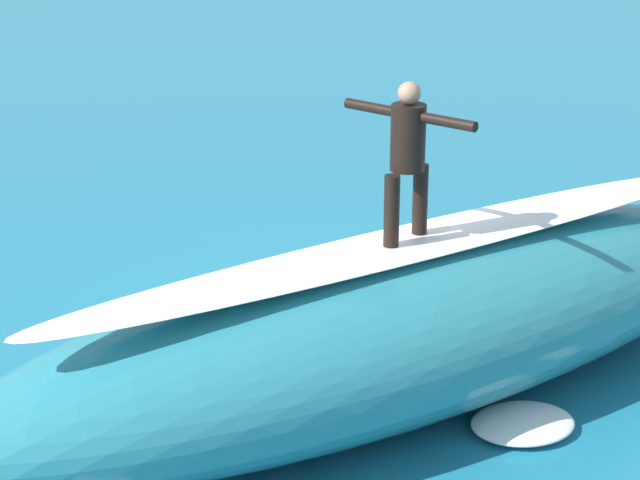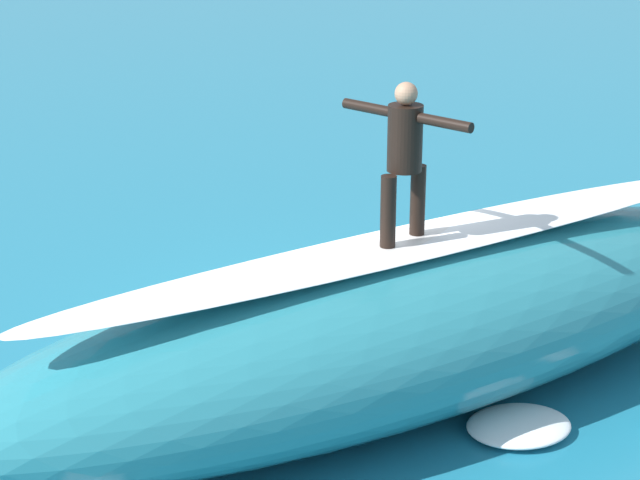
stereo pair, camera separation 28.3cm
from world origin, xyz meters
name	(u,v)px [view 2 (the right image)]	position (x,y,z in m)	size (l,w,h in m)	color
ground_plane	(314,334)	(0.00, 0.00, 0.00)	(120.00, 120.00, 0.00)	teal
wave_crest	(409,324)	(-0.42, 1.81, 0.85)	(9.87, 2.63, 1.69)	teal
wave_foam_lip	(411,243)	(-0.42, 1.81, 1.73)	(8.39, 0.92, 0.08)	white
surfboard_riding	(402,244)	(-0.30, 1.84, 1.74)	(2.28, 0.54, 0.09)	silver
surfer_riding	(405,150)	(-0.30, 1.84, 2.71)	(0.83, 1.35, 1.58)	black
surfboard_paddling	(255,300)	(0.40, -1.10, 0.05)	(2.40, 0.53, 0.09)	#E0563D
surfer_paddling	(253,291)	(0.46, -0.98, 0.22)	(0.88, 1.56, 0.30)	black
buoy_marker	(639,270)	(-4.33, 0.16, 0.31)	(0.62, 0.62, 1.06)	yellow
foam_patch_near	(519,426)	(-1.17, 2.85, 0.08)	(1.06, 0.87, 0.16)	white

